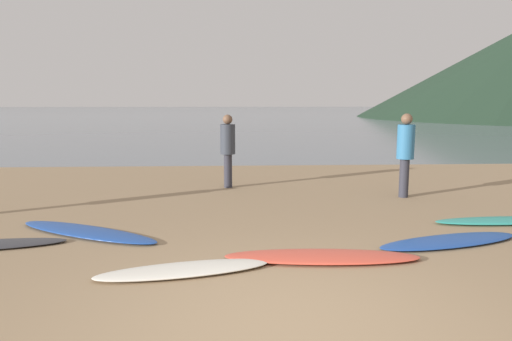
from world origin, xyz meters
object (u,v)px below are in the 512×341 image
object	(u,v)px
surfboard_3	(184,270)
surfboard_6	(504,221)
surfboard_5	(449,241)
surfboard_2	(87,232)
person_2	(228,145)
person_3	(405,148)
surfboard_4	(322,257)

from	to	relation	value
surfboard_3	surfboard_6	distance (m)	5.27
surfboard_3	surfboard_5	bearing A→B (deg)	2.16
surfboard_2	surfboard_3	world-z (taller)	surfboard_3
surfboard_5	surfboard_6	distance (m)	1.70
person_2	person_3	distance (m)	3.75
surfboard_6	surfboard_3	bearing A→B (deg)	-159.57
surfboard_4	person_3	size ratio (longest dim) A/B	1.44
surfboard_6	person_2	size ratio (longest dim) A/B	1.39
surfboard_4	person_2	bearing A→B (deg)	107.49
surfboard_2	person_3	bearing A→B (deg)	51.88
surfboard_2	person_3	size ratio (longest dim) A/B	1.51
surfboard_6	person_3	size ratio (longest dim) A/B	1.34
surfboard_3	surfboard_5	distance (m)	3.65
surfboard_2	surfboard_5	xyz separation A→B (m)	(5.11, -0.70, -0.00)
surfboard_2	surfboard_3	size ratio (longest dim) A/B	1.27
surfboard_2	surfboard_5	bearing A→B (deg)	21.01
person_2	surfboard_2	bearing A→B (deg)	-148.66
surfboard_2	surfboard_4	world-z (taller)	surfboard_4
surfboard_3	surfboard_5	world-z (taller)	surfboard_3
surfboard_4	surfboard_6	size ratio (longest dim) A/B	1.07
surfboard_5	person_3	xyz separation A→B (m)	(0.47, 3.08, 0.96)
person_3	person_2	bearing A→B (deg)	-10.48
person_2	person_3	world-z (taller)	person_3
surfboard_2	surfboard_4	xyz separation A→B (m)	(3.24, -1.28, 0.00)
surfboard_3	person_3	size ratio (longest dim) A/B	1.19
surfboard_2	surfboard_3	xyz separation A→B (m)	(1.58, -1.64, 0.00)
surfboard_5	person_2	distance (m)	5.37
surfboard_2	person_2	xyz separation A→B (m)	(2.04, 3.60, 0.92)
person_3	surfboard_6	bearing A→B (deg)	121.84
surfboard_2	surfboard_5	size ratio (longest dim) A/B	1.16
surfboard_4	surfboard_6	world-z (taller)	surfboard_4
surfboard_4	surfboard_6	distance (m)	3.60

